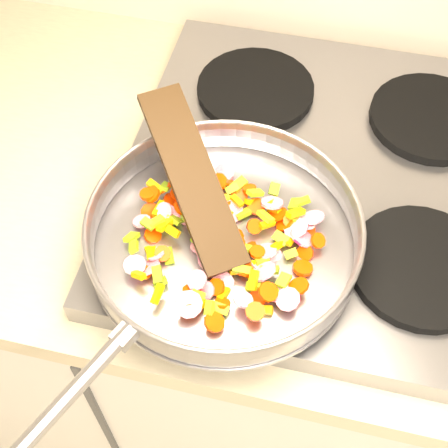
# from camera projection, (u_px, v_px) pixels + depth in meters

# --- Properties ---
(cooktop) EXTENTS (0.60, 0.60, 0.04)m
(cooktop) POSITION_uv_depth(u_px,v_px,m) (327.00, 181.00, 0.94)
(cooktop) COLOR #939399
(cooktop) RESTS_ON counter_top
(grate_fl) EXTENTS (0.19, 0.19, 0.02)m
(grate_fl) POSITION_uv_depth(u_px,v_px,m) (214.00, 227.00, 0.85)
(grate_fl) COLOR black
(grate_fl) RESTS_ON cooktop
(grate_fr) EXTENTS (0.19, 0.19, 0.02)m
(grate_fr) POSITION_uv_depth(u_px,v_px,m) (421.00, 267.00, 0.82)
(grate_fr) COLOR black
(grate_fr) RESTS_ON cooktop
(grate_bl) EXTENTS (0.19, 0.19, 0.02)m
(grate_bl) POSITION_uv_depth(u_px,v_px,m) (255.00, 89.00, 1.01)
(grate_bl) COLOR black
(grate_bl) RESTS_ON cooktop
(grate_br) EXTENTS (0.19, 0.19, 0.02)m
(grate_br) POSITION_uv_depth(u_px,v_px,m) (431.00, 118.00, 0.98)
(grate_br) COLOR black
(grate_br) RESTS_ON cooktop
(saute_pan) EXTENTS (0.40, 0.54, 0.06)m
(saute_pan) POSITION_uv_depth(u_px,v_px,m) (223.00, 234.00, 0.80)
(saute_pan) COLOR #9E9EA5
(saute_pan) RESTS_ON grate_fl
(vegetable_heap) EXTENTS (0.26, 0.27, 0.05)m
(vegetable_heap) POSITION_uv_depth(u_px,v_px,m) (226.00, 240.00, 0.81)
(vegetable_heap) COLOR #FF3A01
(vegetable_heap) RESTS_ON saute_pan
(wooden_spatula) EXTENTS (0.19, 0.23, 0.10)m
(wooden_spatula) POSITION_uv_depth(u_px,v_px,m) (193.00, 178.00, 0.80)
(wooden_spatula) COLOR black
(wooden_spatula) RESTS_ON saute_pan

